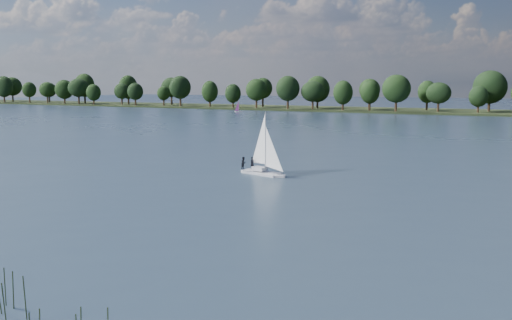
{
  "coord_description": "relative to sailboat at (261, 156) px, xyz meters",
  "views": [
    {
      "loc": [
        40.4,
        -26.08,
        11.74
      ],
      "look_at": [
        8.57,
        34.26,
        2.5
      ],
      "focal_mm": 40.0,
      "sensor_mm": 36.0,
      "label": 1
    }
  ],
  "objects": [
    {
      "name": "pontoon",
      "position": [
        -184.88,
        158.01,
        -2.37
      ],
      "size": [
        4.33,
        2.79,
        0.5
      ],
      "primitive_type": "cube",
      "rotation": [
        0.0,
        0.0,
        0.21
      ],
      "color": "#5C5E62",
      "rests_on": "ground"
    },
    {
      "name": "far_shore",
      "position": [
        -7.12,
        173.48,
        -2.37
      ],
      "size": [
        660.0,
        40.0,
        1.5
      ],
      "primitive_type": "cube",
      "color": "black",
      "rests_on": "ground"
    },
    {
      "name": "treeline",
      "position": [
        -16.11,
        169.21,
        5.8
      ],
      "size": [
        562.65,
        74.3,
        18.11
      ],
      "color": "black",
      "rests_on": "ground"
    },
    {
      "name": "sailboat",
      "position": [
        0.0,
        0.0,
        0.0
      ],
      "size": [
        6.7,
        3.64,
        8.5
      ],
      "rotation": [
        0.0,
        0.0,
        -0.3
      ],
      "color": "silver",
      "rests_on": "ground"
    },
    {
      "name": "dinghy_pink",
      "position": [
        -81.7,
        138.29,
        -1.21
      ],
      "size": [
        3.14,
        2.88,
        4.91
      ],
      "rotation": [
        0.0,
        0.0,
        0.69
      ],
      "color": "white",
      "rests_on": "ground"
    },
    {
      "name": "ground",
      "position": [
        -7.12,
        61.48,
        -2.37
      ],
      "size": [
        700.0,
        700.0,
        0.0
      ],
      "primitive_type": "plane",
      "color": "#233342",
      "rests_on": "ground"
    }
  ]
}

